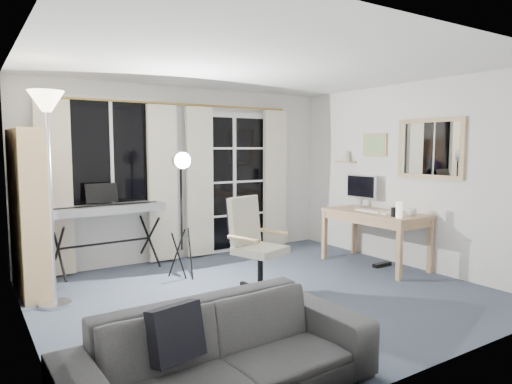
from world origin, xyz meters
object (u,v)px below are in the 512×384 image
Objects in this scene: torchiere_lamp at (48,134)px; studio_light at (182,175)px; desk at (375,218)px; mug at (412,211)px; sofa at (224,338)px; bookshelf at (27,217)px; keyboard_piano at (105,211)px; office_chair at (251,237)px; monitor at (361,187)px.

studio_light is at bearing 6.10° from torchiere_lamp.
mug is (0.10, -0.50, 0.15)m from desk.
bookshelf is at bearing 103.17° from sofa.
keyboard_piano is at bearing 146.33° from studio_light.
office_chair is (0.40, -0.89, -0.63)m from studio_light.
monitor is at bearing 84.19° from mug.
sofa is (-0.13, -3.25, -0.41)m from keyboard_piano.
keyboard_piano reaches higher than office_chair.
monitor is (2.19, 0.56, 0.38)m from office_chair.
bookshelf reaches higher than monitor.
monitor is at bearing -2.59° from torchiere_lamp.
office_chair is at bearing -178.50° from desk.
desk is at bearing -15.57° from office_chair.
studio_light is 2.84m from mug.
monitor reaches higher than office_chair.
studio_light reaches higher than mug.
mug is (-0.10, -0.95, -0.21)m from monitor.
torchiere_lamp is at bearing 169.05° from desk.
bookshelf is 4.16m from desk.
mug is at bearing 18.68° from sofa.
bookshelf is at bearing -160.39° from keyboard_piano.
keyboard_piano is 12.31× the size of mug.
bookshelf is 2.37m from office_chair.
torchiere_lamp reaches higher than mug.
studio_light is 13.04× the size of mug.
studio_light is (1.61, -0.34, 0.41)m from bookshelf.
torchiere_lamp is 4.19m from mug.
desk is 2.62× the size of monitor.
mug is at bearing -15.54° from studio_light.
bookshelf is at bearing 108.49° from torchiere_lamp.
bookshelf is 1.20× the size of keyboard_piano.
keyboard_piano reaches higher than desk.
monitor is at bearing 30.82° from sofa.
bookshelf is 1.28× the size of desk.
monitor is at bearing 4.34° from studio_light.
monitor is at bearing -4.39° from office_chair.
studio_light is 1.48× the size of office_chair.
torchiere_lamp is 4.03m from desk.
monitor reaches higher than keyboard_piano.
bookshelf is 1.14× the size of studio_light.
studio_light is at bearing 160.25° from desk.
office_chair is at bearing -34.62° from bookshelf.
sofa is at bearing -145.60° from office_chair.
bookshelf is 1.69m from studio_light.
desk is 0.61m from monitor.
monitor is (4.20, -0.68, 0.16)m from bookshelf.
studio_light is at bearing -48.11° from keyboard_piano.
monitor is at bearing -20.39° from keyboard_piano.
mug is (3.20, -2.00, -0.01)m from keyboard_piano.
keyboard_piano is 1.10m from studio_light.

